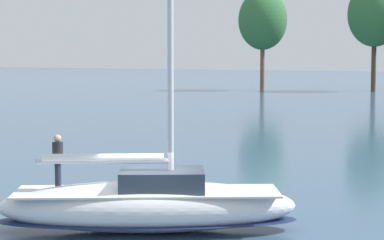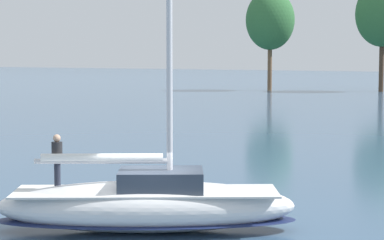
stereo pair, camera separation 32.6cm
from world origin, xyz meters
The scene contains 4 objects.
ground_plane centered at (0.00, 0.00, 0.00)m, with size 400.00×400.00×0.00m, color #385675.
tree_shore_left centered at (-15.31, 87.12, 11.01)m, with size 7.64×7.64×15.73m.
tree_shore_center centered at (-30.53, 82.41, 10.29)m, with size 7.14×7.14×14.70m.
sailboat_main centered at (0.02, 0.01, 0.88)m, with size 9.50×6.97×12.97m.
Camera 1 is at (12.07, -19.68, 5.59)m, focal length 70.00 mm.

